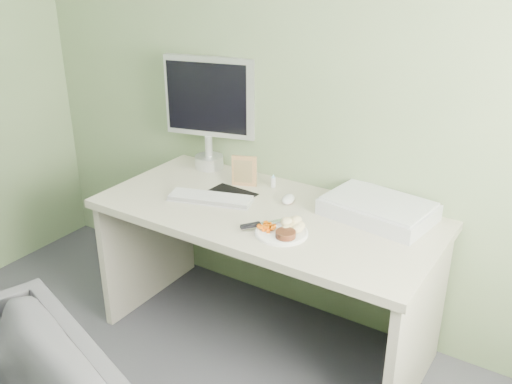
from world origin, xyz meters
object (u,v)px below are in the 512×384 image
Objects in this scene: plate at (282,233)px; monitor at (210,107)px; scanner at (378,210)px; desk at (266,245)px.

monitor reaches higher than plate.
scanner reaches higher than plate.
desk is 2.66× the size of monitor.
scanner reaches higher than desk.
plate is at bearing -47.60° from monitor.
desk is 7.05× the size of plate.
monitor is at bearing 146.69° from plate.
monitor is (-1.01, 0.10, 0.30)m from scanner.
desk is at bearing -44.21° from monitor.
plate is 0.47m from scanner.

